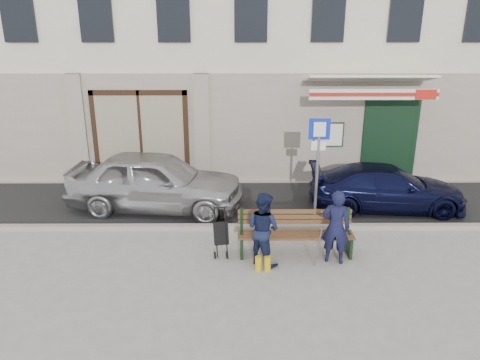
{
  "coord_description": "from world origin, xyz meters",
  "views": [
    {
      "loc": [
        -0.37,
        -8.46,
        4.76
      ],
      "look_at": [
        -0.31,
        1.6,
        1.2
      ],
      "focal_mm": 35.0,
      "sensor_mm": 36.0,
      "label": 1
    }
  ],
  "objects_px": {
    "car_silver": "(156,181)",
    "parking_sign": "(318,156)",
    "man": "(336,227)",
    "woman": "(263,229)",
    "car_navy": "(387,188)",
    "stroller": "(221,234)",
    "bench": "(293,234)"
  },
  "relations": [
    {
      "from": "parking_sign",
      "to": "car_navy",
      "type": "bearing_deg",
      "value": 28.7
    },
    {
      "from": "car_silver",
      "to": "bench",
      "type": "relative_size",
      "value": 1.85
    },
    {
      "from": "woman",
      "to": "man",
      "type": "bearing_deg",
      "value": -136.28
    },
    {
      "from": "woman",
      "to": "parking_sign",
      "type": "bearing_deg",
      "value": -84.14
    },
    {
      "from": "bench",
      "to": "man",
      "type": "distance_m",
      "value": 0.91
    },
    {
      "from": "man",
      "to": "stroller",
      "type": "bearing_deg",
      "value": 6.62
    },
    {
      "from": "car_navy",
      "to": "man",
      "type": "height_order",
      "value": "man"
    },
    {
      "from": "stroller",
      "to": "woman",
      "type": "bearing_deg",
      "value": -35.11
    },
    {
      "from": "woman",
      "to": "car_navy",
      "type": "bearing_deg",
      "value": -97.44
    },
    {
      "from": "car_silver",
      "to": "bench",
      "type": "xyz_separation_m",
      "value": [
        3.25,
        -2.47,
        -0.3
      ]
    },
    {
      "from": "man",
      "to": "parking_sign",
      "type": "bearing_deg",
      "value": -71.29
    },
    {
      "from": "car_navy",
      "to": "bench",
      "type": "relative_size",
      "value": 1.64
    },
    {
      "from": "bench",
      "to": "woman",
      "type": "distance_m",
      "value": 0.8
    },
    {
      "from": "bench",
      "to": "car_silver",
      "type": "bearing_deg",
      "value": 142.78
    },
    {
      "from": "car_navy",
      "to": "woman",
      "type": "height_order",
      "value": "woman"
    },
    {
      "from": "car_silver",
      "to": "woman",
      "type": "height_order",
      "value": "car_silver"
    },
    {
      "from": "car_silver",
      "to": "woman",
      "type": "bearing_deg",
      "value": -130.42
    },
    {
      "from": "woman",
      "to": "stroller",
      "type": "xyz_separation_m",
      "value": [
        -0.85,
        0.36,
        -0.3
      ]
    },
    {
      "from": "woman",
      "to": "stroller",
      "type": "distance_m",
      "value": 0.97
    },
    {
      "from": "car_silver",
      "to": "bench",
      "type": "distance_m",
      "value": 4.1
    },
    {
      "from": "car_silver",
      "to": "car_navy",
      "type": "distance_m",
      "value": 5.93
    },
    {
      "from": "car_navy",
      "to": "bench",
      "type": "distance_m",
      "value": 3.63
    },
    {
      "from": "man",
      "to": "woman",
      "type": "bearing_deg",
      "value": 16.09
    },
    {
      "from": "bench",
      "to": "stroller",
      "type": "distance_m",
      "value": 1.5
    },
    {
      "from": "car_silver",
      "to": "parking_sign",
      "type": "distance_m",
      "value": 4.18
    },
    {
      "from": "bench",
      "to": "man",
      "type": "relative_size",
      "value": 1.55
    },
    {
      "from": "car_navy",
      "to": "stroller",
      "type": "distance_m",
      "value": 4.84
    },
    {
      "from": "man",
      "to": "woman",
      "type": "distance_m",
      "value": 1.45
    },
    {
      "from": "man",
      "to": "woman",
      "type": "xyz_separation_m",
      "value": [
        -1.45,
        -0.03,
        -0.02
      ]
    },
    {
      "from": "car_silver",
      "to": "car_navy",
      "type": "relative_size",
      "value": 1.13
    },
    {
      "from": "man",
      "to": "woman",
      "type": "relative_size",
      "value": 1.02
    },
    {
      "from": "bench",
      "to": "man",
      "type": "height_order",
      "value": "man"
    }
  ]
}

